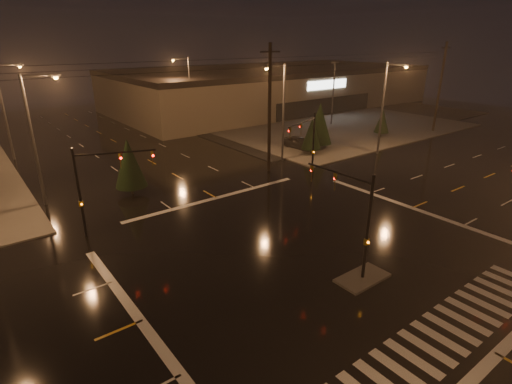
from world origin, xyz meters
The scene contains 23 objects.
ground centered at (0.00, 0.00, 0.00)m, with size 140.00×140.00×0.00m, color black.
sidewalk_ne centered at (30.00, 30.00, 0.06)m, with size 36.00×36.00×0.12m, color #4D4B45.
median_island centered at (0.00, -4.00, 0.07)m, with size 3.00×1.60×0.15m, color #4D4B45.
crosswalk centered at (0.00, -9.00, 0.01)m, with size 15.00×2.60×0.01m, color beige.
stop_bar_near centered at (0.00, -11.00, 0.01)m, with size 16.00×0.50×0.01m, color beige.
stop_bar_far centered at (0.00, 11.00, 0.01)m, with size 16.00×0.50×0.01m, color beige.
parking_lot centered at (35.00, 28.00, 0.04)m, with size 50.00×24.00×0.08m, color black.
retail_building centered at (35.00, 45.99, 3.84)m, with size 60.20×28.30×7.20m.
signal_mast_median centered at (0.00, -3.07, 3.75)m, with size 0.25×4.59×6.00m.
signal_mast_ne centered at (9.50, 10.14, 3.79)m, with size 4.84×1.86×6.00m.
signal_mast_nw centered at (-9.50, 10.14, 3.79)m, with size 4.84×1.86×6.00m.
streetlight_1 centered at (-11.18, 18.00, 5.80)m, with size 2.77×0.32×10.00m.
streetlight_2 centered at (-11.18, 34.00, 5.80)m, with size 2.77×0.32×10.00m.
streetlight_3 centered at (11.18, 16.00, 5.80)m, with size 2.77×0.32×10.00m.
streetlight_4 centered at (11.18, 36.00, 5.80)m, with size 2.77×0.32×10.00m.
streetlight_6 centered at (22.00, 11.18, 5.80)m, with size 0.32×2.77×10.00m.
utility_pole_1 centered at (8.00, 14.00, 6.13)m, with size 2.20×0.32×12.00m.
utility_pole_2 centered at (38.00, 14.00, 6.13)m, with size 2.20×0.32×12.00m.
conifer_0 centered at (15.63, 15.86, 2.43)m, with size 2.22×2.22×4.17m.
conifer_1 centered at (18.08, 17.07, 3.05)m, with size 3.01×3.01×5.41m.
conifer_2 centered at (28.94, 16.19, 2.20)m, with size 1.93×1.93×3.71m.
conifer_3 centered at (-5.15, 16.07, 2.73)m, with size 2.61×2.61×4.77m.
car_parked centered at (16.30, 18.55, 0.73)m, with size 1.73×4.30×1.46m, color black.
Camera 1 is at (-15.91, -15.30, 12.24)m, focal length 28.00 mm.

